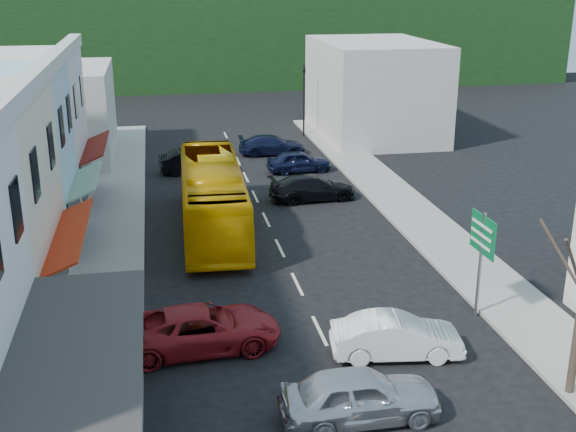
# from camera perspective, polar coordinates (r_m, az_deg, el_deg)

# --- Properties ---
(ground) EXTENTS (120.00, 120.00, 0.00)m
(ground) POSITION_cam_1_polar(r_m,az_deg,el_deg) (25.35, 2.51, -9.04)
(ground) COLOR black
(ground) RESTS_ON ground
(sidewalk_left) EXTENTS (3.00, 52.00, 0.15)m
(sidewalk_left) POSITION_cam_1_polar(r_m,az_deg,el_deg) (34.00, -13.80, -2.00)
(sidewalk_left) COLOR gray
(sidewalk_left) RESTS_ON ground
(sidewalk_right) EXTENTS (3.00, 52.00, 0.15)m
(sidewalk_right) POSITION_cam_1_polar(r_m,az_deg,el_deg) (36.21, 10.57, -0.48)
(sidewalk_right) COLOR gray
(sidewalk_right) RESTS_ON ground
(distant_block_left) EXTENTS (8.00, 10.00, 6.00)m
(distant_block_left) POSITION_cam_1_polar(r_m,az_deg,el_deg) (50.08, -18.36, 7.69)
(distant_block_left) COLOR #B7B2A8
(distant_block_left) RESTS_ON ground
(distant_block_right) EXTENTS (8.00, 12.00, 7.00)m
(distant_block_right) POSITION_cam_1_polar(r_m,az_deg,el_deg) (54.92, 6.83, 9.94)
(distant_block_right) COLOR #B7B2A8
(distant_block_right) RESTS_ON ground
(hillside) EXTENTS (80.00, 26.00, 14.00)m
(hillside) POSITION_cam_1_polar(r_m,az_deg,el_deg) (87.14, -8.36, 15.24)
(hillside) COLOR black
(hillside) RESTS_ON ground
(bus) EXTENTS (2.91, 11.68, 3.10)m
(bus) POSITION_cam_1_polar(r_m,az_deg,el_deg) (34.46, -5.99, 1.33)
(bus) COLOR #E5A304
(bus) RESTS_ON ground
(car_silver) EXTENTS (4.41, 1.82, 1.40)m
(car_silver) POSITION_cam_1_polar(r_m,az_deg,el_deg) (20.58, 5.70, -14.05)
(car_silver) COLOR silver
(car_silver) RESTS_ON ground
(car_white) EXTENTS (4.60, 2.36, 1.40)m
(car_white) POSITION_cam_1_polar(r_m,az_deg,el_deg) (23.74, 8.57, -9.39)
(car_white) COLOR white
(car_white) RESTS_ON ground
(car_red) EXTENTS (4.72, 2.20, 1.40)m
(car_red) POSITION_cam_1_polar(r_m,az_deg,el_deg) (24.09, -6.81, -8.86)
(car_red) COLOR maroon
(car_red) RESTS_ON ground
(car_black_near) EXTENTS (4.62, 2.14, 1.40)m
(car_black_near) POSITION_cam_1_polar(r_m,az_deg,el_deg) (39.19, 1.96, 2.28)
(car_black_near) COLOR black
(car_black_near) RESTS_ON ground
(car_navy_mid) EXTENTS (4.50, 2.07, 1.40)m
(car_navy_mid) POSITION_cam_1_polar(r_m,az_deg,el_deg) (44.71, 0.86, 4.38)
(car_navy_mid) COLOR black
(car_navy_mid) RESTS_ON ground
(car_black_far) EXTENTS (4.56, 2.22, 1.40)m
(car_black_far) POSITION_cam_1_polar(r_m,az_deg,el_deg) (45.01, -7.31, 4.32)
(car_black_far) COLOR black
(car_black_far) RESTS_ON ground
(car_navy_far) EXTENTS (4.54, 1.95, 1.40)m
(car_navy_far) POSITION_cam_1_polar(r_m,az_deg,el_deg) (49.10, -1.27, 5.68)
(car_navy_far) COLOR black
(car_navy_far) RESTS_ON ground
(pedestrian_left) EXTENTS (0.60, 0.71, 1.70)m
(pedestrian_left) POSITION_cam_1_polar(r_m,az_deg,el_deg) (25.15, -17.21, -7.62)
(pedestrian_left) COLOR black
(pedestrian_left) RESTS_ON sidewalk_left
(direction_sign) EXTENTS (0.29, 1.78, 3.93)m
(direction_sign) POSITION_cam_1_polar(r_m,az_deg,el_deg) (26.40, 14.93, -3.82)
(direction_sign) COLOR #075F31
(direction_sign) RESTS_ON ground
(traffic_signal) EXTENTS (1.05, 1.32, 5.31)m
(traffic_signal) POSITION_cam_1_polar(r_m,az_deg,el_deg) (54.47, 1.26, 9.09)
(traffic_signal) COLOR black
(traffic_signal) RESTS_ON ground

